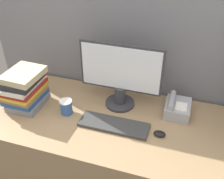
% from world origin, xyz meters
% --- Properties ---
extents(cubicle_panel_rear, '(2.02, 0.04, 1.76)m').
position_xyz_m(cubicle_panel_rear, '(0.00, 0.75, 0.88)').
color(cubicle_panel_rear, slate).
rests_on(cubicle_panel_rear, ground_plane).
extents(desk, '(1.62, 0.72, 0.77)m').
position_xyz_m(desk, '(0.00, 0.36, 0.38)').
color(desk, '#937551').
rests_on(desk, ground_plane).
extents(monitor, '(0.52, 0.19, 0.43)m').
position_xyz_m(monitor, '(0.03, 0.53, 0.98)').
color(monitor, '#333338').
rests_on(monitor, desk).
extents(keyboard, '(0.42, 0.14, 0.02)m').
position_xyz_m(keyboard, '(0.05, 0.31, 0.78)').
color(keyboard, '#333333').
rests_on(keyboard, desk).
extents(mouse, '(0.07, 0.05, 0.02)m').
position_xyz_m(mouse, '(0.33, 0.31, 0.78)').
color(mouse, black).
rests_on(mouse, desk).
extents(coffee_cup, '(0.08, 0.08, 0.10)m').
position_xyz_m(coffee_cup, '(-0.27, 0.33, 0.82)').
color(coffee_cup, '#335999').
rests_on(coffee_cup, desk).
extents(book_stack, '(0.24, 0.28, 0.25)m').
position_xyz_m(book_stack, '(-0.56, 0.34, 0.89)').
color(book_stack, slate).
rests_on(book_stack, desk).
extents(desk_telephone, '(0.15, 0.19, 0.11)m').
position_xyz_m(desk_telephone, '(0.40, 0.54, 0.81)').
color(desk_telephone, '#99999E').
rests_on(desk_telephone, desk).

